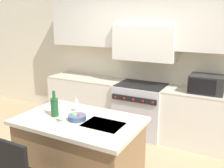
{
  "coord_description": "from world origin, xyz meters",
  "views": [
    {
      "loc": [
        1.53,
        -2.37,
        2.05
      ],
      "look_at": [
        -0.03,
        0.59,
        1.17
      ],
      "focal_mm": 40.0,
      "sensor_mm": 36.0,
      "label": 1
    }
  ],
  "objects_px": {
    "microwave": "(207,84)",
    "fruit_bowl": "(77,117)",
    "wine_glass_near": "(62,111)",
    "wine_glass_far": "(76,102)",
    "range_stove": "(141,109)",
    "wine_bottle": "(55,107)"
  },
  "relations": [
    {
      "from": "wine_bottle",
      "to": "wine_glass_far",
      "type": "height_order",
      "value": "wine_bottle"
    },
    {
      "from": "range_stove",
      "to": "microwave",
      "type": "height_order",
      "value": "microwave"
    },
    {
      "from": "range_stove",
      "to": "wine_glass_far",
      "type": "relative_size",
      "value": 4.87
    },
    {
      "from": "fruit_bowl",
      "to": "wine_glass_near",
      "type": "bearing_deg",
      "value": -127.25
    },
    {
      "from": "microwave",
      "to": "fruit_bowl",
      "type": "xyz_separation_m",
      "value": [
        -1.15,
        -1.85,
        -0.11
      ]
    },
    {
      "from": "fruit_bowl",
      "to": "range_stove",
      "type": "bearing_deg",
      "value": 87.81
    },
    {
      "from": "wine_bottle",
      "to": "wine_glass_near",
      "type": "xyz_separation_m",
      "value": [
        0.2,
        -0.11,
        0.01
      ]
    },
    {
      "from": "wine_glass_far",
      "to": "wine_bottle",
      "type": "bearing_deg",
      "value": -120.12
    },
    {
      "from": "wine_glass_near",
      "to": "wine_glass_far",
      "type": "xyz_separation_m",
      "value": [
        -0.06,
        0.35,
        0.0
      ]
    },
    {
      "from": "range_stove",
      "to": "wine_bottle",
      "type": "bearing_deg",
      "value": -101.41
    },
    {
      "from": "wine_glass_far",
      "to": "fruit_bowl",
      "type": "relative_size",
      "value": 0.92
    },
    {
      "from": "wine_glass_far",
      "to": "microwave",
      "type": "bearing_deg",
      "value": 51.18
    },
    {
      "from": "wine_glass_near",
      "to": "wine_glass_far",
      "type": "relative_size",
      "value": 1.0
    },
    {
      "from": "microwave",
      "to": "wine_bottle",
      "type": "bearing_deg",
      "value": -127.79
    },
    {
      "from": "range_stove",
      "to": "wine_glass_near",
      "type": "distance_m",
      "value": 2.06
    },
    {
      "from": "microwave",
      "to": "wine_glass_near",
      "type": "relative_size",
      "value": 2.71
    },
    {
      "from": "wine_glass_near",
      "to": "fruit_bowl",
      "type": "xyz_separation_m",
      "value": [
        0.1,
        0.13,
        -0.1
      ]
    },
    {
      "from": "wine_bottle",
      "to": "wine_glass_far",
      "type": "bearing_deg",
      "value": 59.88
    },
    {
      "from": "wine_glass_near",
      "to": "range_stove",
      "type": "bearing_deg",
      "value": 85.01
    },
    {
      "from": "wine_bottle",
      "to": "wine_glass_far",
      "type": "relative_size",
      "value": 1.64
    },
    {
      "from": "microwave",
      "to": "wine_bottle",
      "type": "relative_size",
      "value": 1.66
    },
    {
      "from": "wine_glass_near",
      "to": "wine_bottle",
      "type": "bearing_deg",
      "value": 151.84
    }
  ]
}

